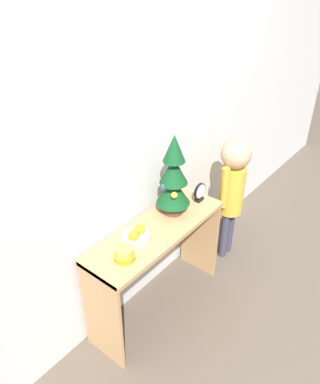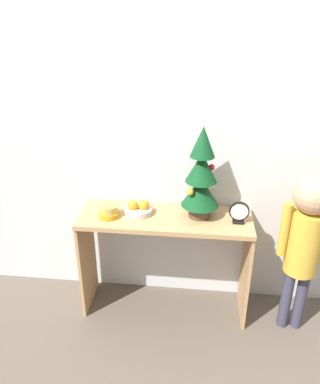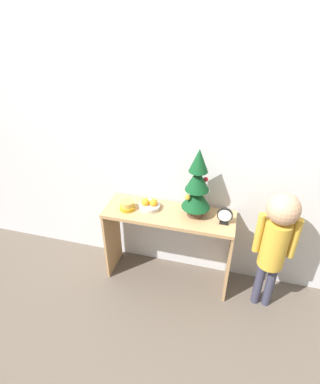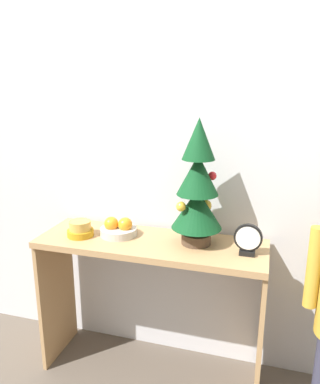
{
  "view_description": "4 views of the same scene",
  "coord_description": "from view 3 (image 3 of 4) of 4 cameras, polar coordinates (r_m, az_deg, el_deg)",
  "views": [
    {
      "loc": [
        -1.48,
        -1.05,
        2.19
      ],
      "look_at": [
        0.07,
        0.21,
        0.95
      ],
      "focal_mm": 35.0,
      "sensor_mm": 36.0,
      "label": 1
    },
    {
      "loc": [
        0.19,
        -1.83,
        1.85
      ],
      "look_at": [
        -0.03,
        0.16,
        0.89
      ],
      "focal_mm": 35.0,
      "sensor_mm": 36.0,
      "label": 2
    },
    {
      "loc": [
        0.45,
        -1.77,
        2.12
      ],
      "look_at": [
        -0.07,
        0.17,
        0.9
      ],
      "focal_mm": 28.0,
      "sensor_mm": 36.0,
      "label": 3
    },
    {
      "loc": [
        0.5,
        -1.36,
        1.4
      ],
      "look_at": [
        0.04,
        0.19,
        0.95
      ],
      "focal_mm": 35.0,
      "sensor_mm": 36.0,
      "label": 4
    }
  ],
  "objects": [
    {
      "name": "singing_bowl",
      "position": [
        2.48,
        -6.22,
        -2.62
      ],
      "size": [
        0.13,
        0.13,
        0.08
      ],
      "color": "#B78419",
      "rests_on": "console_table"
    },
    {
      "name": "back_wall",
      "position": [
        2.38,
        3.18,
        9.68
      ],
      "size": [
        7.0,
        0.05,
        2.5
      ],
      "primitive_type": "cube",
      "color": "silver",
      "rests_on": "ground_plane"
    },
    {
      "name": "fruit_bowl",
      "position": [
        2.48,
        -2.0,
        -2.48
      ],
      "size": [
        0.18,
        0.18,
        0.09
      ],
      "color": "#B7B2A8",
      "rests_on": "console_table"
    },
    {
      "name": "mini_tree",
      "position": [
        2.29,
        7.08,
        1.15
      ],
      "size": [
        0.23,
        0.23,
        0.57
      ],
      "color": "#4C3828",
      "rests_on": "console_table"
    },
    {
      "name": "desk_clock",
      "position": [
        2.33,
        12.21,
        -4.52
      ],
      "size": [
        0.12,
        0.04,
        0.14
      ],
      "color": "black",
      "rests_on": "console_table"
    },
    {
      "name": "ground_plane",
      "position": [
        2.79,
        0.56,
        -18.16
      ],
      "size": [
        12.0,
        12.0,
        0.0
      ],
      "primitive_type": "plane",
      "color": "brown"
    },
    {
      "name": "child_figure",
      "position": [
        2.36,
        21.28,
        -7.96
      ],
      "size": [
        0.3,
        0.23,
        1.07
      ],
      "color": "#38384C",
      "rests_on": "ground_plane"
    },
    {
      "name": "console_table",
      "position": [
        2.54,
        1.64,
        -7.12
      ],
      "size": [
        1.07,
        0.35,
        0.71
      ],
      "color": "tan",
      "rests_on": "ground_plane"
    }
  ]
}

